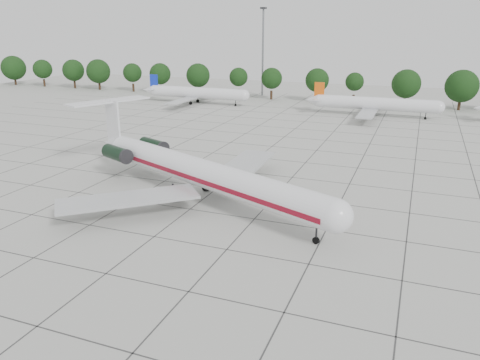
{
  "coord_description": "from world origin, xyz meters",
  "views": [
    {
      "loc": [
        15.76,
        -45.22,
        20.42
      ],
      "look_at": [
        -2.66,
        2.4,
        3.5
      ],
      "focal_mm": 35.0,
      "sensor_mm": 36.0,
      "label": 1
    }
  ],
  "objects_px": {
    "floodlight_mast": "(263,47)",
    "bg_airliner_c": "(375,104)",
    "main_airliner": "(193,170)",
    "bg_airliner_b": "(197,93)"
  },
  "relations": [
    {
      "from": "main_airliner",
      "to": "bg_airliner_b",
      "type": "relative_size",
      "value": 1.47
    },
    {
      "from": "main_airliner",
      "to": "bg_airliner_b",
      "type": "xyz_separation_m",
      "value": [
        -32.07,
        66.29,
        -0.69
      ]
    },
    {
      "from": "bg_airliner_c",
      "to": "main_airliner",
      "type": "bearing_deg",
      "value": -103.24
    },
    {
      "from": "bg_airliner_c",
      "to": "floodlight_mast",
      "type": "bearing_deg",
      "value": 146.45
    },
    {
      "from": "bg_airliner_b",
      "to": "floodlight_mast",
      "type": "height_order",
      "value": "floodlight_mast"
    },
    {
      "from": "main_airliner",
      "to": "floodlight_mast",
      "type": "relative_size",
      "value": 1.64
    },
    {
      "from": "floodlight_mast",
      "to": "main_airliner",
      "type": "bearing_deg",
      "value": -76.88
    },
    {
      "from": "bg_airliner_b",
      "to": "bg_airliner_c",
      "type": "distance_m",
      "value": 47.28
    },
    {
      "from": "main_airliner",
      "to": "bg_airliner_c",
      "type": "relative_size",
      "value": 1.47
    },
    {
      "from": "floodlight_mast",
      "to": "bg_airliner_c",
      "type": "bearing_deg",
      "value": -33.55
    }
  ]
}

